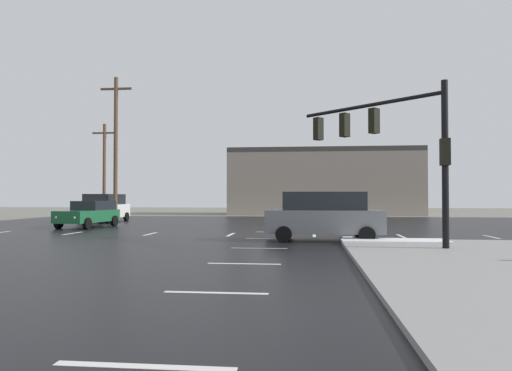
# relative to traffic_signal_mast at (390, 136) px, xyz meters

# --- Properties ---
(ground_plane) EXTENTS (120.00, 120.00, 0.00)m
(ground_plane) POSITION_rel_traffic_signal_mast_xyz_m (-4.71, 4.93, -4.06)
(ground_plane) COLOR slate
(road_asphalt) EXTENTS (44.00, 44.00, 0.02)m
(road_asphalt) POSITION_rel_traffic_signal_mast_xyz_m (-4.71, 4.93, -4.05)
(road_asphalt) COLOR black
(road_asphalt) RESTS_ON ground_plane
(snow_strip_curbside) EXTENTS (4.00, 1.60, 0.06)m
(snow_strip_curbside) POSITION_rel_traffic_signal_mast_xyz_m (0.29, 0.93, -3.89)
(snow_strip_curbside) COLOR white
(snow_strip_curbside) RESTS_ON sidewalk_corner
(lane_markings) EXTENTS (36.15, 36.15, 0.01)m
(lane_markings) POSITION_rel_traffic_signal_mast_xyz_m (-3.50, 3.55, -4.04)
(lane_markings) COLOR silver
(lane_markings) RESTS_ON road_asphalt
(traffic_signal_mast) EXTENTS (4.75, 4.55, 5.60)m
(traffic_signal_mast) POSITION_rel_traffic_signal_mast_xyz_m (0.00, 0.00, 0.00)
(traffic_signal_mast) COLOR black
(traffic_signal_mast) RESTS_ON sidewalk_corner
(strip_building_background) EXTENTS (19.48, 8.00, 6.80)m
(strip_building_background) POSITION_rel_traffic_signal_mast_xyz_m (-1.37, 33.50, -0.66)
(strip_building_background) COLOR gray
(strip_building_background) RESTS_ON ground_plane
(suv_grey) EXTENTS (4.86, 2.21, 2.03)m
(suv_grey) POSITION_rel_traffic_signal_mast_xyz_m (-2.34, 2.18, -2.97)
(suv_grey) COLOR slate
(suv_grey) RESTS_ON road_asphalt
(suv_white) EXTENTS (2.21, 4.86, 2.03)m
(suv_white) POSITION_rel_traffic_signal_mast_xyz_m (-17.66, 15.51, -2.97)
(suv_white) COLOR white
(suv_white) RESTS_ON road_asphalt
(sedan_green) EXTENTS (2.40, 4.67, 1.58)m
(sedan_green) POSITION_rel_traffic_signal_mast_xyz_m (-16.09, 9.72, -3.21)
(sedan_green) COLOR #195933
(sedan_green) RESTS_ON road_asphalt
(utility_pole_far) EXTENTS (2.20, 0.28, 10.12)m
(utility_pole_far) POSITION_rel_traffic_signal_mast_xyz_m (-16.20, 13.89, 1.22)
(utility_pole_far) COLOR brown
(utility_pole_far) RESTS_ON ground_plane
(utility_pole_distant) EXTENTS (2.20, 0.28, 8.28)m
(utility_pole_distant) POSITION_rel_traffic_signal_mast_xyz_m (-20.83, 22.59, 0.29)
(utility_pole_distant) COLOR brown
(utility_pole_distant) RESTS_ON ground_plane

